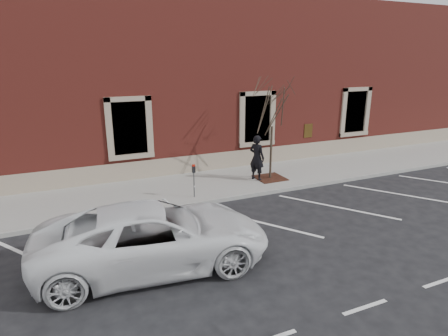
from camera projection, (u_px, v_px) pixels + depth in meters
name	position (u px, v px, depth m)	size (l,w,h in m)	color
ground	(230.00, 200.00, 14.26)	(120.00, 120.00, 0.00)	#28282B
sidewalk_near	(213.00, 184.00, 15.77)	(40.00, 3.50, 0.15)	#9A9791
curb_near	(231.00, 198.00, 14.19)	(40.00, 0.12, 0.15)	#9E9E99
parking_stripes	(258.00, 222.00, 12.33)	(28.00, 4.40, 0.01)	silver
building_civic	(170.00, 81.00, 19.91)	(40.00, 8.62, 8.00)	maroon
man	(257.00, 158.00, 15.88)	(0.71, 0.46, 1.94)	black
parking_meter	(194.00, 175.00, 13.88)	(0.12, 0.09, 1.27)	#595B60
tree_grate	(270.00, 178.00, 16.31)	(1.21, 1.21, 0.03)	#3F1F14
sapling	(272.00, 111.00, 15.49)	(2.50, 2.50, 4.16)	#3E2E25
white_truck	(155.00, 236.00, 9.57)	(2.72, 5.90, 1.64)	white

